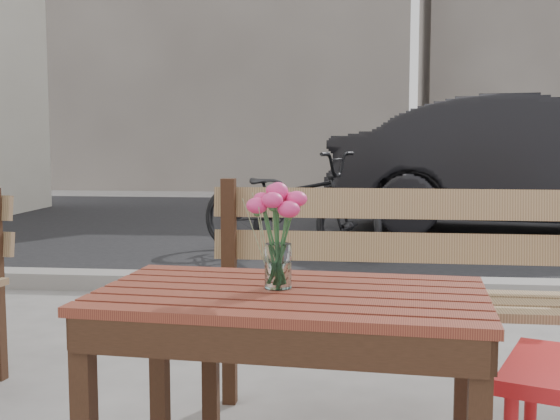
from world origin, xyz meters
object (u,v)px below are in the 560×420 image
object	(u,v)px
main_table	(290,329)
main_vase	(278,223)
bicycle	(288,204)
parked_car	(543,166)

from	to	relation	value
main_table	main_vase	size ratio (longest dim) A/B	3.76
main_table	bicycle	xyz separation A→B (m)	(-0.45, 4.61, -0.07)
bicycle	main_table	bearing A→B (deg)	-151.17
main_table	main_vase	world-z (taller)	main_vase
main_vase	parked_car	size ratio (longest dim) A/B	0.06
main_table	main_vase	xyz separation A→B (m)	(-0.04, 0.03, 0.30)
main_table	main_vase	bearing A→B (deg)	146.76
main_vase	bicycle	size ratio (longest dim) A/B	0.16
main_table	parked_car	bearing A→B (deg)	75.02
main_table	bicycle	distance (m)	4.63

